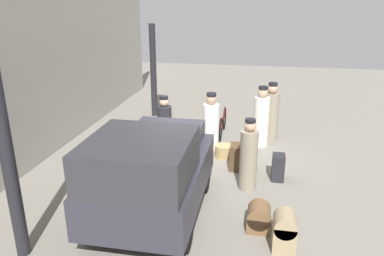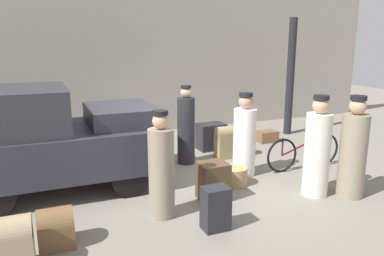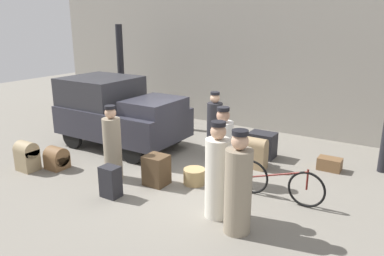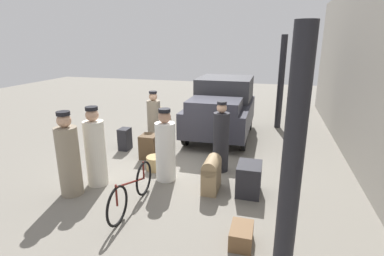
{
  "view_description": "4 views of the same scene",
  "coord_description": "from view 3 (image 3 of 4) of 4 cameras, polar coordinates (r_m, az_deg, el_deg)",
  "views": [
    {
      "loc": [
        -8.37,
        -1.42,
        4.01
      ],
      "look_at": [
        0.2,
        0.2,
        0.95
      ],
      "focal_mm": 35.0,
      "sensor_mm": 36.0,
      "label": 1
    },
    {
      "loc": [
        -2.47,
        -6.22,
        2.58
      ],
      "look_at": [
        0.2,
        0.2,
        0.95
      ],
      "focal_mm": 35.0,
      "sensor_mm": 36.0,
      "label": 2
    },
    {
      "loc": [
        4.54,
        -6.7,
        3.31
      ],
      "look_at": [
        0.2,
        0.2,
        0.95
      ],
      "focal_mm": 35.0,
      "sensor_mm": 36.0,
      "label": 3
    },
    {
      "loc": [
        6.93,
        2.04,
        3.01
      ],
      "look_at": [
        0.2,
        0.2,
        0.95
      ],
      "focal_mm": 28.0,
      "sensor_mm": 36.0,
      "label": 4
    }
  ],
  "objects": [
    {
      "name": "porter_with_bicycle",
      "position": [
        9.07,
        3.44,
        -0.15
      ],
      "size": [
        0.37,
        0.37,
        1.68
      ],
      "color": "#232328",
      "rests_on": "ground"
    },
    {
      "name": "suitcase_black_upright",
      "position": [
        9.48,
        10.63,
        -2.55
      ],
      "size": [
        0.64,
        0.47,
        0.63
      ],
      "color": "#232328",
      "rests_on": "ground"
    },
    {
      "name": "trunk_umber_medium",
      "position": [
        7.46,
        -12.31,
        -8.0
      ],
      "size": [
        0.37,
        0.28,
        0.62
      ],
      "color": "#232328",
      "rests_on": "ground"
    },
    {
      "name": "station_building_facade",
      "position": [
        11.74,
        9.46,
        10.76
      ],
      "size": [
        16.0,
        0.15,
        4.5
      ],
      "color": "gray",
      "rests_on": "ground"
    },
    {
      "name": "porter_carrying_trunk",
      "position": [
        6.43,
        3.89,
        -7.11
      ],
      "size": [
        0.43,
        0.43,
        1.72
      ],
      "color": "silver",
      "rests_on": "ground"
    },
    {
      "name": "bicycle",
      "position": [
        7.32,
        12.97,
        -8.09
      ],
      "size": [
        1.77,
        0.04,
        0.74
      ],
      "color": "black",
      "rests_on": "ground"
    },
    {
      "name": "wicker_basket",
      "position": [
        7.89,
        0.36,
        -7.38
      ],
      "size": [
        0.46,
        0.46,
        0.33
      ],
      "color": "tan",
      "rests_on": "ground"
    },
    {
      "name": "canopy_pillar_left",
      "position": [
        12.38,
        -10.75,
        7.9
      ],
      "size": [
        0.21,
        0.21,
        3.18
      ],
      "color": "black",
      "rests_on": "ground"
    },
    {
      "name": "truck",
      "position": [
        10.22,
        -11.21,
        2.59
      ],
      "size": [
        3.34,
        1.86,
        1.82
      ],
      "color": "black",
      "rests_on": "ground"
    },
    {
      "name": "porter_lifting_near_truck",
      "position": [
        7.82,
        4.64,
        -3.2
      ],
      "size": [
        0.44,
        0.44,
        1.62
      ],
      "color": "white",
      "rests_on": "ground"
    },
    {
      "name": "trunk_large_brown",
      "position": [
        7.84,
        -5.45,
        -6.39
      ],
      "size": [
        0.46,
        0.43,
        0.63
      ],
      "color": "#4C3823",
      "rests_on": "ground"
    },
    {
      "name": "conductor_in_dark_uniform",
      "position": [
        6.0,
        7.04,
        -8.98
      ],
      "size": [
        0.44,
        0.44,
        1.72
      ],
      "color": "gray",
      "rests_on": "ground"
    },
    {
      "name": "suitcase_tan_flat",
      "position": [
        8.76,
        9.36,
        -3.58
      ],
      "size": [
        0.61,
        0.31,
        0.73
      ],
      "color": "#937A56",
      "rests_on": "ground"
    },
    {
      "name": "porter_standing_middle",
      "position": [
        8.12,
        -12.03,
        -2.72
      ],
      "size": [
        0.38,
        0.38,
        1.62
      ],
      "color": "gray",
      "rests_on": "ground"
    },
    {
      "name": "trunk_barrel_dark",
      "position": [
        9.19,
        -19.92,
        -4.38
      ],
      "size": [
        0.44,
        0.42,
        0.51
      ],
      "color": "brown",
      "rests_on": "ground"
    },
    {
      "name": "ground_plane",
      "position": [
        8.75,
        -1.82,
        -6.1
      ],
      "size": [
        30.0,
        30.0,
        0.0
      ],
      "primitive_type": "plane",
      "color": "gray"
    },
    {
      "name": "trunk_wicker_pale",
      "position": [
        9.3,
        -23.85,
        -3.83
      ],
      "size": [
        0.45,
        0.38,
        0.68
      ],
      "color": "#9E8966",
      "rests_on": "ground"
    },
    {
      "name": "suitcase_small_leather",
      "position": [
        9.15,
        20.23,
        -5.16
      ],
      "size": [
        0.52,
        0.34,
        0.28
      ],
      "color": "brown",
      "rests_on": "ground"
    }
  ]
}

